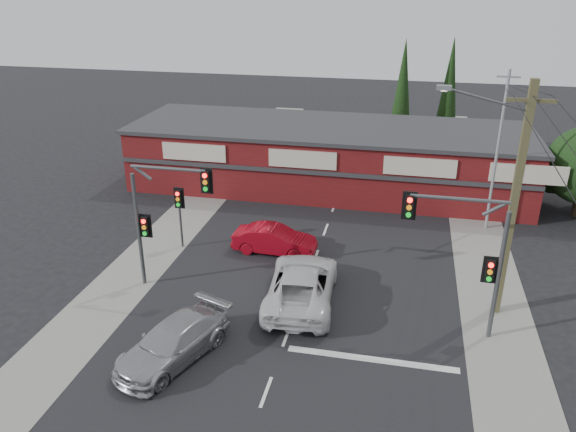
% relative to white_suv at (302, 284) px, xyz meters
% --- Properties ---
extents(ground, '(120.00, 120.00, 0.00)m').
position_rel_white_suv_xyz_m(ground, '(-0.09, -2.03, -0.86)').
color(ground, black).
rests_on(ground, ground).
extents(road_strip, '(14.00, 70.00, 0.01)m').
position_rel_white_suv_xyz_m(road_strip, '(-0.09, 2.97, -0.86)').
color(road_strip, black).
rests_on(road_strip, ground).
extents(verge_left, '(3.00, 70.00, 0.02)m').
position_rel_white_suv_xyz_m(verge_left, '(-8.59, 2.97, -0.85)').
color(verge_left, gray).
rests_on(verge_left, ground).
extents(verge_right, '(3.00, 70.00, 0.02)m').
position_rel_white_suv_xyz_m(verge_right, '(8.41, 2.97, -0.85)').
color(verge_right, gray).
rests_on(verge_right, ground).
extents(stop_line, '(6.50, 0.35, 0.01)m').
position_rel_white_suv_xyz_m(stop_line, '(3.41, -3.53, -0.85)').
color(stop_line, silver).
rests_on(stop_line, ground).
extents(white_suv, '(3.29, 6.40, 1.73)m').
position_rel_white_suv_xyz_m(white_suv, '(0.00, 0.00, 0.00)').
color(white_suv, silver).
rests_on(white_suv, ground).
extents(silver_suv, '(3.77, 5.50, 1.48)m').
position_rel_white_suv_xyz_m(silver_suv, '(-3.98, -5.03, -0.12)').
color(silver_suv, '#A4A6A9').
rests_on(silver_suv, ground).
extents(red_sedan, '(4.41, 1.69, 1.43)m').
position_rel_white_suv_xyz_m(red_sedan, '(-2.30, 4.42, -0.15)').
color(red_sedan, maroon).
rests_on(red_sedan, ground).
extents(lane_dashes, '(0.12, 46.74, 0.01)m').
position_rel_white_suv_xyz_m(lane_dashes, '(-0.09, 2.54, -0.85)').
color(lane_dashes, silver).
rests_on(lane_dashes, ground).
extents(shop_building, '(27.30, 8.40, 4.22)m').
position_rel_white_suv_xyz_m(shop_building, '(-1.08, 14.95, 1.27)').
color(shop_building, '#511012').
rests_on(shop_building, ground).
extents(conifer_near, '(1.80, 1.80, 9.25)m').
position_rel_white_suv_xyz_m(conifer_near, '(3.41, 21.97, 4.61)').
color(conifer_near, '#2D2116').
rests_on(conifer_near, ground).
extents(conifer_far, '(1.80, 1.80, 9.25)m').
position_rel_white_suv_xyz_m(conifer_far, '(6.91, 23.97, 4.61)').
color(conifer_far, '#2D2116').
rests_on(conifer_far, ground).
extents(traffic_mast_left, '(3.77, 0.27, 5.97)m').
position_rel_white_suv_xyz_m(traffic_mast_left, '(-6.52, -0.03, 3.07)').
color(traffic_mast_left, '#47494C').
rests_on(traffic_mast_left, ground).
extents(traffic_mast_right, '(3.96, 0.27, 5.97)m').
position_rel_white_suv_xyz_m(traffic_mast_right, '(6.77, -1.03, 3.08)').
color(traffic_mast_right, '#47494C').
rests_on(traffic_mast_right, ground).
extents(pedestal_signal, '(0.55, 0.27, 3.38)m').
position_rel_white_suv_xyz_m(pedestal_signal, '(-7.29, 3.98, 1.54)').
color(pedestal_signal, '#47494C').
rests_on(pedestal_signal, ground).
extents(utility_pole, '(4.38, 0.59, 10.00)m').
position_rel_white_suv_xyz_m(utility_pole, '(8.28, 0.96, 4.53)').
color(utility_pole, brown).
rests_on(utility_pole, ground).
extents(steel_pole, '(1.20, 0.16, 9.00)m').
position_rel_white_suv_xyz_m(steel_pole, '(8.91, 9.97, 3.84)').
color(steel_pole, gray).
rests_on(steel_pole, ground).
extents(power_lines, '(2.01, 29.00, 1.22)m').
position_rel_white_suv_xyz_m(power_lines, '(8.39, -4.50, 8.18)').
color(power_lines, black).
rests_on(power_lines, ground).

